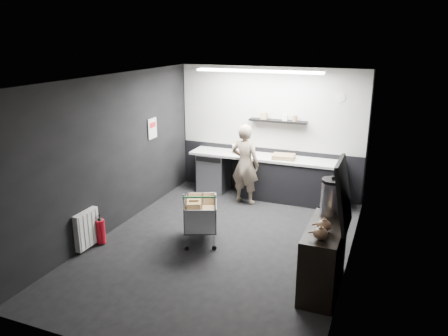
% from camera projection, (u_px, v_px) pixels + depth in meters
% --- Properties ---
extents(floor, '(5.50, 5.50, 0.00)m').
position_uv_depth(floor, '(220.00, 246.00, 7.17)').
color(floor, black).
rests_on(floor, ground).
extents(ceiling, '(5.50, 5.50, 0.00)m').
position_uv_depth(ceiling, '(220.00, 79.00, 6.37)').
color(ceiling, silver).
rests_on(ceiling, wall_back).
extents(wall_back, '(5.50, 0.00, 5.50)m').
position_uv_depth(wall_back, '(270.00, 132.00, 9.21)').
color(wall_back, black).
rests_on(wall_back, floor).
extents(wall_front, '(5.50, 0.00, 5.50)m').
position_uv_depth(wall_front, '(115.00, 242.00, 4.33)').
color(wall_front, black).
rests_on(wall_front, floor).
extents(wall_left, '(0.00, 5.50, 5.50)m').
position_uv_depth(wall_left, '(113.00, 154.00, 7.48)').
color(wall_left, black).
rests_on(wall_left, floor).
extents(wall_right, '(0.00, 5.50, 5.50)m').
position_uv_depth(wall_right, '(353.00, 183.00, 6.06)').
color(wall_right, black).
rests_on(wall_right, floor).
extents(kitchen_wall_panel, '(3.95, 0.02, 1.70)m').
position_uv_depth(kitchen_wall_panel, '(270.00, 108.00, 9.04)').
color(kitchen_wall_panel, '#B5B4B0').
rests_on(kitchen_wall_panel, wall_back).
extents(dado_panel, '(3.95, 0.02, 1.00)m').
position_uv_depth(dado_panel, '(268.00, 170.00, 9.44)').
color(dado_panel, black).
rests_on(dado_panel, wall_back).
extents(floating_shelf, '(1.20, 0.22, 0.04)m').
position_uv_depth(floating_shelf, '(278.00, 121.00, 8.94)').
color(floating_shelf, black).
rests_on(floating_shelf, wall_back).
extents(wall_clock, '(0.20, 0.03, 0.20)m').
position_uv_depth(wall_clock, '(340.00, 97.00, 8.45)').
color(wall_clock, silver).
rests_on(wall_clock, wall_back).
extents(poster, '(0.02, 0.30, 0.40)m').
position_uv_depth(poster, '(152.00, 128.00, 8.57)').
color(poster, silver).
rests_on(poster, wall_left).
extents(poster_red_band, '(0.02, 0.22, 0.10)m').
position_uv_depth(poster_red_band, '(152.00, 125.00, 8.55)').
color(poster_red_band, red).
rests_on(poster_red_band, poster).
extents(radiator, '(0.10, 0.50, 0.60)m').
position_uv_depth(radiator, '(87.00, 229.00, 6.96)').
color(radiator, silver).
rests_on(radiator, wall_left).
extents(ceiling_strip, '(2.40, 0.20, 0.04)m').
position_uv_depth(ceiling_strip, '(258.00, 71.00, 8.02)').
color(ceiling_strip, white).
rests_on(ceiling_strip, ceiling).
extents(prep_counter, '(3.20, 0.61, 0.90)m').
position_uv_depth(prep_counter, '(270.00, 177.00, 9.13)').
color(prep_counter, black).
rests_on(prep_counter, floor).
extents(person, '(0.65, 0.48, 1.64)m').
position_uv_depth(person, '(245.00, 164.00, 8.77)').
color(person, '#B8AA92').
rests_on(person, floor).
extents(shopping_cart, '(0.83, 1.07, 0.96)m').
position_uv_depth(shopping_cart, '(201.00, 215.00, 7.23)').
color(shopping_cart, silver).
rests_on(shopping_cart, floor).
extents(sideboard, '(0.52, 1.22, 1.82)m').
position_uv_depth(sideboard, '(325.00, 249.00, 5.84)').
color(sideboard, black).
rests_on(sideboard, floor).
extents(fire_extinguisher, '(0.15, 0.15, 0.50)m').
position_uv_depth(fire_extinguisher, '(101.00, 231.00, 7.16)').
color(fire_extinguisher, '#AE0B19').
rests_on(fire_extinguisher, floor).
extents(cardboard_box, '(0.47, 0.38, 0.09)m').
position_uv_depth(cardboard_box, '(284.00, 157.00, 8.85)').
color(cardboard_box, '#957A4F').
rests_on(cardboard_box, prep_counter).
extents(pink_tub, '(0.18, 0.18, 0.18)m').
position_uv_depth(pink_tub, '(237.00, 149.00, 9.24)').
color(pink_tub, beige).
rests_on(pink_tub, prep_counter).
extents(white_container, '(0.20, 0.16, 0.17)m').
position_uv_depth(white_container, '(250.00, 151.00, 9.09)').
color(white_container, silver).
rests_on(white_container, prep_counter).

